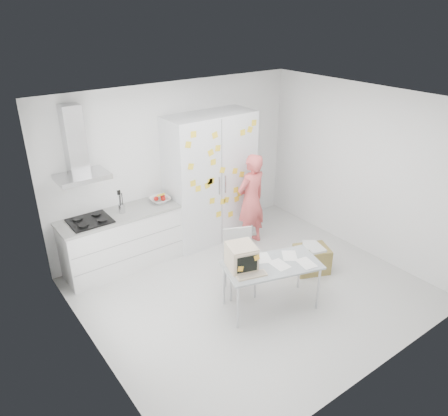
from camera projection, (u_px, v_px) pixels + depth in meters
floor at (251, 291)px, 6.34m from camera, size 4.50×4.00×0.02m
walls at (222, 189)px, 6.28m from camera, size 4.52×4.01×2.70m
ceiling at (258, 103)px, 5.18m from camera, size 4.50×4.00×0.02m
counter_run at (122, 239)px, 6.73m from camera, size 1.84×0.63×1.28m
range_hood at (76, 150)px, 5.95m from camera, size 0.70×0.48×1.01m
tall_cabinet at (210, 179)px, 7.32m from camera, size 1.50×0.68×2.20m
person at (251, 200)px, 7.26m from camera, size 0.62×0.44×1.60m
desk at (253, 261)px, 5.63m from camera, size 1.39×0.96×1.00m
chair at (239, 257)px, 6.14m from camera, size 0.57×0.57×0.95m
cardboard_box at (312, 259)px, 6.72m from camera, size 0.62×0.56×0.44m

